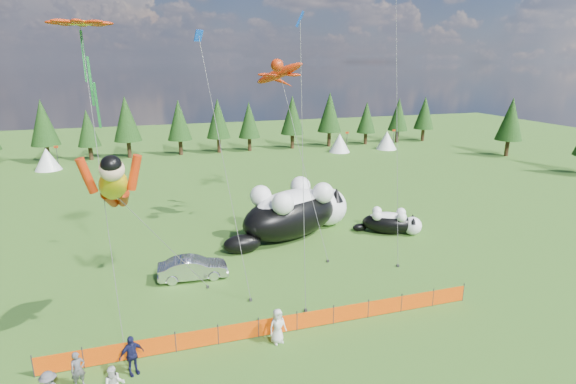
# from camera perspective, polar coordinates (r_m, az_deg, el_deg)

# --- Properties ---
(ground) EXTENTS (160.00, 160.00, 0.00)m
(ground) POSITION_cam_1_polar(r_m,az_deg,el_deg) (26.18, -3.14, -14.04)
(ground) COLOR #173A0A
(ground) RESTS_ON ground
(safety_fence) EXTENTS (22.06, 0.06, 1.10)m
(safety_fence) POSITION_cam_1_polar(r_m,az_deg,el_deg) (23.44, -1.28, -16.52)
(safety_fence) COLOR #262626
(safety_fence) RESTS_ON ground
(tree_line) EXTENTS (90.00, 4.00, 8.00)m
(tree_line) POSITION_cam_1_polar(r_m,az_deg,el_deg) (67.83, -12.63, 8.02)
(tree_line) COLOR black
(tree_line) RESTS_ON ground
(festival_tents) EXTENTS (50.00, 3.20, 2.80)m
(festival_tents) POSITION_cam_1_polar(r_m,az_deg,el_deg) (65.18, -2.39, 5.76)
(festival_tents) COLOR white
(festival_tents) RESTS_ON ground
(cat_large) EXTENTS (11.13, 7.41, 4.26)m
(cat_large) POSITION_cam_1_polar(r_m,az_deg,el_deg) (35.00, 1.02, -2.39)
(cat_large) COLOR black
(cat_large) RESTS_ON ground
(cat_small) EXTENTS (5.03, 3.60, 1.97)m
(cat_small) POSITION_cam_1_polar(r_m,az_deg,el_deg) (36.69, 12.95, -3.73)
(cat_small) COLOR black
(cat_small) RESTS_ON ground
(car) EXTENTS (4.38, 1.71, 1.42)m
(car) POSITION_cam_1_polar(r_m,az_deg,el_deg) (29.22, -11.99, -9.43)
(car) COLOR silver
(car) RESTS_ON ground
(spectator_a) EXTENTS (0.69, 0.58, 1.62)m
(spectator_a) POSITION_cam_1_polar(r_m,az_deg,el_deg) (21.98, -25.12, -19.75)
(spectator_a) COLOR #4F4F53
(spectator_a) RESTS_ON ground
(spectator_c) EXTENTS (1.23, 0.95, 1.88)m
(spectator_c) POSITION_cam_1_polar(r_m,az_deg,el_deg) (21.78, -19.24, -19.00)
(spectator_c) COLOR #16173C
(spectator_c) RESTS_ON ground
(spectator_e) EXTENTS (0.98, 0.74, 1.79)m
(spectator_e) POSITION_cam_1_polar(r_m,az_deg,el_deg) (22.63, -1.33, -16.66)
(spectator_e) COLOR silver
(spectator_e) RESTS_ON ground
(superhero_kite) EXTENTS (6.55, 6.37, 10.68)m
(superhero_kite) POSITION_cam_1_polar(r_m,az_deg,el_deg) (21.55, -21.31, 0.87)
(superhero_kite) COLOR #E4BA0C
(superhero_kite) RESTS_ON ground
(gecko_kite) EXTENTS (6.51, 12.09, 14.96)m
(gecko_kite) POSITION_cam_1_polar(r_m,az_deg,el_deg) (36.18, -1.12, 14.82)
(gecko_kite) COLOR #B42909
(gecko_kite) RESTS_ON ground
(flower_kite) EXTENTS (3.00, 4.53, 15.02)m
(flower_kite) POSITION_cam_1_polar(r_m,az_deg,el_deg) (22.97, -24.88, 18.46)
(flower_kite) COLOR #B42909
(flower_kite) RESTS_ON ground
(diamond_kite_a) EXTENTS (2.05, 6.10, 15.78)m
(diamond_kite_a) POSITION_cam_1_polar(r_m,az_deg,el_deg) (28.11, -10.91, 17.12)
(diamond_kite_a) COLOR #0C42BC
(diamond_kite_a) RESTS_ON ground
(diamond_kite_c) EXTENTS (0.58, 2.36, 15.97)m
(diamond_kite_c) POSITION_cam_1_polar(r_m,az_deg,el_deg) (23.48, 1.57, 19.53)
(diamond_kite_c) COLOR #0C42BC
(diamond_kite_c) RESTS_ON ground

